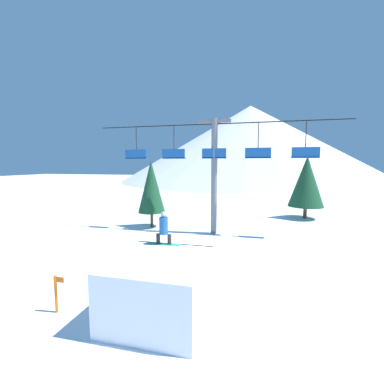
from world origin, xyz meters
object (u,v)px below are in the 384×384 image
Objects in this scene: pine_tree_near at (151,187)px; trail_marker at (56,293)px; snow_ramp at (160,287)px; snowboarder at (164,228)px.

pine_tree_near reaches higher than trail_marker.
trail_marker is at bearing -82.74° from pine_tree_near.
pine_tree_near is (-5.27, 11.94, 2.40)m from snow_ramp.
snow_ramp is 0.61× the size of pine_tree_near.
snow_ramp reaches higher than trail_marker.
snowboarder is at bearing -64.90° from pine_tree_near.
pine_tree_near is at bearing 115.10° from snowboarder.
snowboarder reaches higher than snow_ramp.
snow_ramp is 2.52× the size of trail_marker.
snowboarder is 0.24× the size of pine_tree_near.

